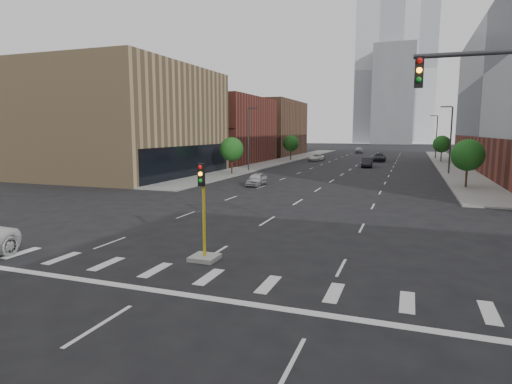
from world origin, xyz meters
The scene contains 22 objects.
ground centered at (0.00, 0.00, 0.00)m, with size 400.00×400.00×0.00m, color black.
sidewalk_left_far centered at (-15.00, 74.00, 0.07)m, with size 5.00×92.00×0.15m, color gray.
sidewalk_right_far centered at (15.00, 74.00, 0.07)m, with size 5.00×92.00×0.15m, color gray.
building_left_mid centered at (-27.50, 40.00, 7.00)m, with size 20.00×24.00×14.00m, color #9D8058.
building_left_far_a centered at (-27.50, 66.00, 6.00)m, with size 20.00×22.00×12.00m, color brown.
building_left_far_b centered at (-27.50, 92.00, 6.50)m, with size 20.00×24.00×13.00m, color brown.
tower_left centered at (-8.00, 220.00, 35.00)m, with size 22.00×22.00×70.00m, color #B2B7BC.
tower_right centered at (10.00, 260.00, 40.00)m, with size 20.00×20.00×80.00m, color #B2B7BC.
tower_mid centered at (0.00, 200.00, 22.00)m, with size 18.00×18.00×44.00m, color slate.
median_traffic_signal centered at (0.00, 8.97, 0.97)m, with size 1.20×1.20×4.40m.
streetlight_right_a centered at (13.41, 55.00, 5.01)m, with size 1.60×0.22×9.07m.
streetlight_right_b centered at (13.41, 90.00, 5.01)m, with size 1.60×0.22×9.07m.
streetlight_left centered at (-13.41, 50.00, 5.01)m, with size 1.60×0.22×9.07m.
tree_left_near centered at (-14.00, 45.00, 3.39)m, with size 3.20×3.20×4.85m.
tree_left_far centered at (-14.00, 75.00, 3.39)m, with size 3.20×3.20×4.85m.
tree_right_near centered at (14.00, 40.00, 3.39)m, with size 3.20×3.20×4.85m.
tree_right_far centered at (14.00, 80.00, 3.39)m, with size 3.20×3.20×4.85m.
car_near_left centered at (-6.88, 35.01, 0.69)m, with size 1.62×4.03×1.37m, color silver.
car_mid_right centered at (2.00, 63.42, 0.79)m, with size 1.67×4.80×1.58m, color black.
car_far_left centered at (-8.87, 75.15, 0.67)m, with size 2.22×4.82×1.34m, color silver.
car_deep_right centered at (2.93, 77.46, 0.79)m, with size 2.23×5.48×1.59m, color black.
car_distant centered at (-4.41, 109.15, 0.81)m, with size 1.91×4.76×1.62m, color #A09FA4.
Camera 1 is at (8.57, -7.85, 5.79)m, focal length 30.00 mm.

